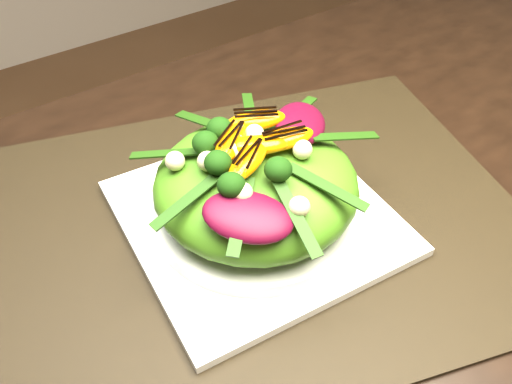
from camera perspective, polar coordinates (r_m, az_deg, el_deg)
dining_table at (r=0.51m, az=-0.18°, el=-15.42°), size 1.60×0.90×0.75m
placemat at (r=0.57m, az=-0.00°, el=-3.13°), size 0.66×0.57×0.00m
plate_base at (r=0.57m, az=-0.00°, el=-2.63°), size 0.28×0.28×0.01m
salad_bowl at (r=0.56m, az=-0.00°, el=-1.71°), size 0.24×0.24×0.02m
lettuce_mound at (r=0.53m, az=-0.00°, el=0.84°), size 0.23×0.23×0.08m
radicchio_leaf at (r=0.55m, az=4.68°, el=7.24°), size 0.09×0.09×0.02m
orange_segment at (r=0.52m, az=-2.10°, el=5.65°), size 0.06×0.04×0.02m
broccoli_floret at (r=0.50m, az=-7.99°, el=3.55°), size 0.04×0.04×0.03m
macadamia_nut at (r=0.49m, az=6.20°, el=2.35°), size 0.02×0.02×0.02m
balsamic_drizzle at (r=0.51m, az=-2.13°, el=6.40°), size 0.04×0.01×0.00m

